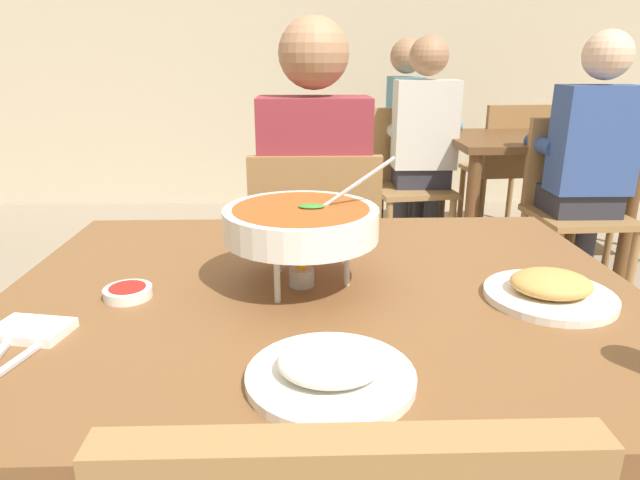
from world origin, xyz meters
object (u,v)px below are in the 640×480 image
object	(u,v)px
rice_plate	(330,369)
chair_bg_right	(407,174)
diner_main	(314,194)
dining_table_main	(322,334)
patron_bg_middle	(410,127)
patron_bg_right	(423,137)
dining_table_far	(531,159)
patron_bg_left	(588,154)
chair_bg_left	(572,198)
sauce_dish	(128,292)
chair_bg_middle	(422,162)
curry_bowl	(301,224)
appetizer_plate	(550,290)
chair_bg_window	(640,180)
chair_diner_main	(314,263)
chair_bg_corner	(506,162)

from	to	relation	value
rice_plate	chair_bg_right	xyz separation A→B (m)	(0.60, 2.63, -0.26)
diner_main	chair_bg_right	world-z (taller)	diner_main
dining_table_main	patron_bg_middle	xyz separation A→B (m)	(0.68, 2.70, 0.10)
patron_bg_right	rice_plate	bearing A→B (deg)	-104.64
diner_main	rice_plate	size ratio (longest dim) A/B	5.46
dining_table_far	patron_bg_left	bearing A→B (deg)	-87.99
chair_bg_right	dining_table_far	bearing A→B (deg)	-8.86
chair_bg_left	sauce_dish	bearing A→B (deg)	-134.79
patron_bg_left	chair_bg_middle	bearing A→B (deg)	116.39
curry_bowl	rice_plate	world-z (taller)	curry_bowl
diner_main	appetizer_plate	size ratio (longest dim) A/B	5.46
curry_bowl	chair_bg_window	xyz separation A→B (m)	(1.97, 2.07, -0.37)
patron_bg_left	chair_bg_right	bearing A→B (deg)	136.03
chair_bg_left	patron_bg_left	xyz separation A→B (m)	(0.00, -0.09, 0.24)
dining_table_main	patron_bg_right	distance (m)	2.34
chair_bg_right	patron_bg_left	world-z (taller)	patron_bg_left
patron_bg_left	patron_bg_right	distance (m)	0.93
chair_diner_main	chair_bg_window	world-z (taller)	same
dining_table_far	chair_bg_corner	xyz separation A→B (m)	(0.05, 0.52, -0.11)
patron_bg_middle	chair_bg_left	bearing A→B (deg)	-57.34
dining_table_main	chair_bg_corner	world-z (taller)	chair_bg_corner
curry_bowl	patron_bg_right	distance (m)	2.35
chair_bg_right	patron_bg_right	size ratio (longest dim) A/B	0.69
diner_main	dining_table_far	size ratio (longest dim) A/B	1.31
chair_bg_right	rice_plate	bearing A→B (deg)	-102.90
appetizer_plate	patron_bg_left	distance (m)	1.89
chair_diner_main	chair_bg_left	xyz separation A→B (m)	(1.33, 0.90, 0.00)
dining_table_main	chair_diner_main	bearing A→B (deg)	90.00
chair_bg_left	chair_bg_right	bearing A→B (deg)	139.92
chair_bg_left	chair_bg_middle	world-z (taller)	same
dining_table_far	chair_bg_window	xyz separation A→B (m)	(0.61, -0.10, -0.11)
chair_bg_left	chair_bg_middle	size ratio (longest dim) A/B	1.00
chair_diner_main	dining_table_far	bearing A→B (deg)	46.90
curry_bowl	chair_bg_corner	bearing A→B (deg)	62.50
appetizer_plate	chair_bg_left	world-z (taller)	chair_bg_left
dining_table_far	patron_bg_left	size ratio (longest dim) A/B	0.76
chair_bg_middle	rice_plate	bearing A→B (deg)	-104.37
diner_main	chair_bg_right	distance (m)	1.62
diner_main	rice_plate	distance (m)	1.15
patron_bg_middle	patron_bg_right	bearing A→B (deg)	-90.72
curry_bowl	patron_bg_left	distance (m)	2.10
diner_main	patron_bg_right	size ratio (longest dim) A/B	1.00
chair_bg_left	patron_bg_left	world-z (taller)	patron_bg_left
rice_plate	patron_bg_right	world-z (taller)	patron_bg_right
dining_table_main	curry_bowl	distance (m)	0.24
dining_table_main	chair_bg_right	bearing A→B (deg)	75.31
chair_diner_main	patron_bg_middle	xyz separation A→B (m)	(0.68, 1.92, 0.24)
dining_table_main	patron_bg_middle	world-z (taller)	patron_bg_middle
appetizer_plate	patron_bg_middle	size ratio (longest dim) A/B	0.18
curry_bowl	appetizer_plate	bearing A→B (deg)	-10.06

